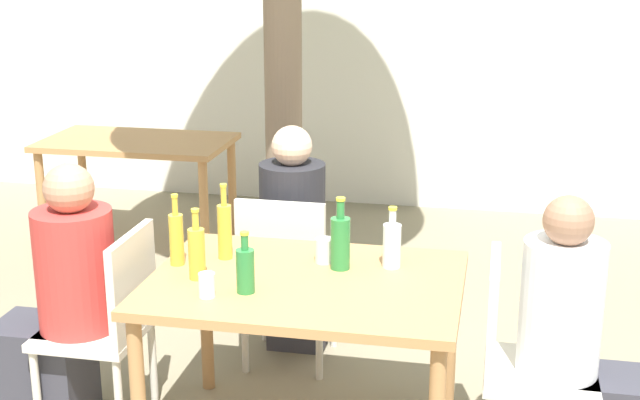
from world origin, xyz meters
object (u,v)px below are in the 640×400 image
Objects in this scene: oil_cruet_4 at (225,230)px; dining_table_back at (137,154)px; drinking_glass_1 at (324,250)px; green_bottle_0 at (340,241)px; patio_chair_1 at (519,354)px; drinking_glass_0 at (207,285)px; water_bottle_1 at (392,244)px; person_seated_0 at (61,309)px; person_seated_2 at (297,250)px; oil_cruet_5 at (197,252)px; patio_chair_2 at (286,271)px; patio_chair_0 at (111,318)px; oil_cruet_3 at (176,238)px; person_seated_1 at (581,359)px; dining_table_front at (305,299)px; green_bottle_2 at (245,269)px.

dining_table_back is at bearing 121.64° from oil_cruet_4.
green_bottle_0 is at bearing -37.32° from drinking_glass_1.
green_bottle_0 is (-0.75, 0.15, 0.37)m from patio_chair_1.
water_bottle_1 is at bearing 35.35° from drinking_glass_0.
drinking_glass_1 is (1.14, 0.21, 0.28)m from person_seated_0.
green_bottle_0 is 0.12m from drinking_glass_1.
oil_cruet_5 is at bearing 80.15° from person_seated_2.
oil_cruet_4 is 0.26m from oil_cruet_5.
water_bottle_1 is 2.49× the size of drinking_glass_1.
patio_chair_1 is 1.33m from patio_chair_2.
drinking_glass_0 is at bearing -61.78° from dining_table_back.
oil_cruet_3 is (0.30, 0.06, 0.37)m from patio_chair_0.
person_seated_1 is 4.48× the size of water_bottle_1.
person_seated_0 reaches higher than dining_table_front.
person_seated_1 is at bearing -1.90° from oil_cruet_3.
oil_cruet_4 is at bearing 98.09° from drinking_glass_0.
person_seated_1 reaches higher than dining_table_back.
patio_chair_2 reaches higher than dining_table_front.
oil_cruet_4 is at bearing 103.40° from person_seated_0.
oil_cruet_4 is (1.31, -2.12, 0.23)m from dining_table_back.
drinking_glass_0 is at bearing 100.14° from person_seated_1.
drinking_glass_0 is at bearing 64.40° from patio_chair_0.
oil_cruet_5 reaches higher than drinking_glass_1.
dining_table_front is at bearing 42.62° from green_bottle_2.
oil_cruet_5 reaches higher than patio_chair_0.
dining_table_front is 5.10× the size of green_bottle_2.
oil_cruet_3 is at bearing -147.29° from oil_cruet_4.
person_seated_0 is at bearing -166.60° from oil_cruet_4.
patio_chair_2 is at bearing 109.97° from dining_table_front.
patio_chair_2 is at bearing 75.50° from oil_cruet_4.
person_seated_2 reaches higher than person_seated_0.
person_seated_2 is at bearing 55.53° from person_seated_1.
oil_cruet_4 is (-0.14, -0.77, 0.36)m from person_seated_2.
water_bottle_1 is (2.03, -2.08, 0.21)m from dining_table_back.
person_seated_0 is 1.49m from water_bottle_1.
oil_cruet_4 reaches higher than dining_table_back.
drinking_glass_0 reaches higher than dining_table_front.
person_seated_1 is 3.81× the size of green_bottle_0.
person_seated_2 is at bearing -90.00° from patio_chair_2.
green_bottle_2 is at bearing -58.73° from dining_table_back.
dining_table_front is at bearing -100.26° from drinking_glass_1.
green_bottle_0 is 3.20× the size of drinking_glass_0.
oil_cruet_3 is 0.21m from oil_cruet_4.
drinking_glass_1 is (0.29, -0.49, 0.31)m from patio_chair_2.
oil_cruet_5 is at bearing 83.04° from person_seated_0.
person_seated_2 reaches higher than drinking_glass_1.
person_seated_1 reaches higher than oil_cruet_5.
oil_cruet_3 is (1.13, -2.24, 0.23)m from dining_table_back.
patio_chair_1 is 9.40× the size of drinking_glass_0.
oil_cruet_3 reaches higher than oil_cruet_5.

